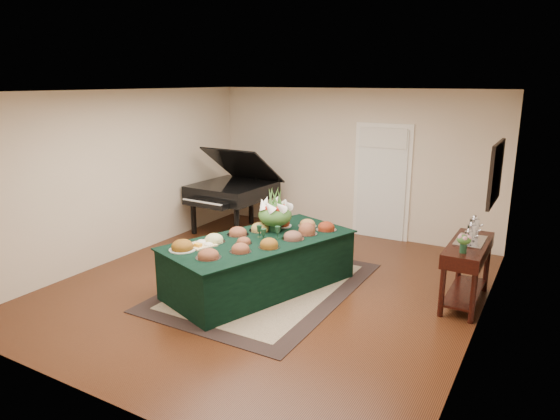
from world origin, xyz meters
The scene contains 14 objects.
ground centered at (0.00, 0.00, 0.00)m, with size 6.00×6.00×0.00m, color black.
area_rug centered at (-0.03, -0.03, 0.01)m, with size 2.28×3.19×0.01m.
kitchen_doorway centered at (0.60, 2.97, 1.02)m, with size 1.05×0.07×2.10m.
buffet_table centered at (-0.08, -0.12, 0.37)m, with size 2.04×2.89×0.72m.
food_platters centered at (-0.07, -0.12, 0.77)m, with size 1.56×2.12×0.13m.
cutting_board centered at (-0.59, -0.73, 0.76)m, with size 0.41×0.41×0.10m.
green_goblets centered at (0.01, -0.08, 0.81)m, with size 0.32×0.27×0.18m.
floral_centerpiece centered at (-0.09, 0.32, 1.02)m, with size 0.50×0.50×0.50m.
grand_piano centered at (-1.99, 1.95, 0.81)m, with size 1.48×1.64×1.64m.
wicker_basket centered at (-0.97, 1.54, 0.13)m, with size 0.43×0.43×0.27m, color #A37A41.
mahogany_sideboard centered at (2.50, 0.80, 0.64)m, with size 0.45×1.29×0.83m.
tea_service centered at (2.50, 0.91, 0.94)m, with size 0.34×0.58×0.30m.
pink_bouquet centered at (2.50, 0.37, 0.98)m, with size 0.18×0.18×0.24m.
wall_painting centered at (2.72, 0.80, 1.75)m, with size 0.05×0.95×0.75m.
Camera 1 is at (3.40, -5.64, 2.84)m, focal length 32.00 mm.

